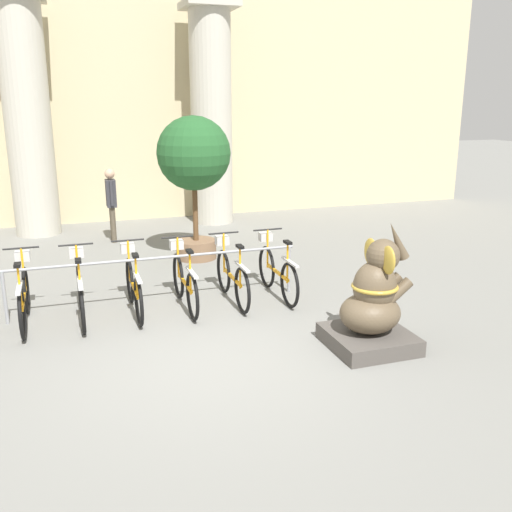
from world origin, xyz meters
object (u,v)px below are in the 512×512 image
at_px(bicycle_3, 184,281).
at_px(bicycle_4, 232,276).
at_px(bicycle_1, 80,291).
at_px(person_pedestrian, 111,199).
at_px(bicycle_2, 134,286).
at_px(bicycle_0, 24,296).
at_px(elephant_statue, 373,306).
at_px(potted_tree, 194,161).
at_px(bicycle_5, 277,271).

bearing_deg(bicycle_3, bicycle_4, 2.36).
distance_m(bicycle_3, bicycle_4, 0.74).
distance_m(bicycle_1, person_pedestrian, 4.59).
xyz_separation_m(bicycle_2, bicycle_3, (0.74, -0.03, 0.00)).
bearing_deg(bicycle_1, bicycle_4, 0.71).
bearing_deg(bicycle_0, person_pedestrian, 70.39).
relative_size(elephant_statue, potted_tree, 0.59).
bearing_deg(bicycle_0, potted_tree, 40.55).
height_order(bicycle_1, person_pedestrian, person_pedestrian).
bearing_deg(bicycle_3, person_pedestrian, 97.94).
distance_m(bicycle_4, potted_tree, 2.96).
height_order(bicycle_5, elephant_statue, elephant_statue).
distance_m(bicycle_3, bicycle_5, 1.47).
bearing_deg(bicycle_4, elephant_statue, -61.41).
distance_m(bicycle_2, person_pedestrian, 4.49).
distance_m(bicycle_1, bicycle_4, 2.21).
bearing_deg(bicycle_3, bicycle_2, 177.82).
height_order(bicycle_2, bicycle_5, same).
xyz_separation_m(bicycle_0, potted_tree, (2.98, 2.55, 1.47)).
xyz_separation_m(bicycle_0, bicycle_3, (2.21, -0.04, 0.00)).
height_order(bicycle_2, bicycle_3, same).
bearing_deg(bicycle_3, elephant_statue, -48.06).
height_order(bicycle_0, bicycle_4, same).
relative_size(bicycle_5, person_pedestrian, 1.07).
height_order(bicycle_1, bicycle_5, same).
bearing_deg(bicycle_2, elephant_statue, -39.16).
relative_size(bicycle_3, potted_tree, 0.62).
xyz_separation_m(bicycle_5, person_pedestrian, (-2.10, 4.45, 0.53)).
xyz_separation_m(bicycle_2, elephant_statue, (2.65, -2.16, 0.13)).
distance_m(bicycle_1, bicycle_5, 2.95).
distance_m(bicycle_0, bicycle_2, 1.47).
relative_size(bicycle_3, elephant_statue, 1.05).
bearing_deg(bicycle_0, bicycle_5, -0.04).
relative_size(bicycle_0, bicycle_3, 1.00).
xyz_separation_m(bicycle_4, elephant_statue, (1.18, -2.16, 0.13)).
bearing_deg(bicycle_1, bicycle_2, 1.94).
height_order(bicycle_3, elephant_statue, elephant_statue).
relative_size(bicycle_0, person_pedestrian, 1.07).
bearing_deg(bicycle_4, bicycle_0, 179.73).
distance_m(bicycle_3, elephant_statue, 2.87).
bearing_deg(bicycle_3, bicycle_0, 178.85).
height_order(bicycle_0, potted_tree, potted_tree).
relative_size(bicycle_1, elephant_statue, 1.05).
bearing_deg(bicycle_1, elephant_statue, -32.21).
relative_size(bicycle_0, bicycle_4, 1.00).
bearing_deg(elephant_statue, potted_tree, 103.57).
distance_m(elephant_statue, person_pedestrian, 7.10).
bearing_deg(person_pedestrian, elephant_statue, -69.01).
distance_m(bicycle_5, elephant_statue, 2.22).
relative_size(bicycle_2, elephant_statue, 1.05).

